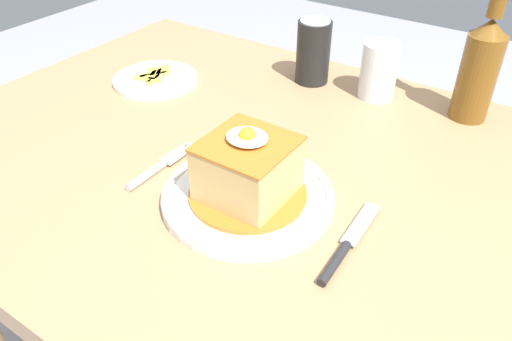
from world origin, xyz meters
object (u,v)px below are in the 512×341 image
Objects in this scene: main_plate at (248,195)px; drinking_glass at (376,74)px; side_plate_fries at (156,79)px; knife at (343,251)px; fork at (156,169)px; soda_can at (313,52)px; beer_bottle_amber at (481,65)px.

drinking_glass reaches higher than main_plate.
drinking_glass is (0.02, 0.40, 0.04)m from main_plate.
knife is at bearing -23.48° from side_plate_fries.
side_plate_fries is at bearing 133.44° from fork.
side_plate_fries is (-0.26, -0.18, -0.06)m from soda_can.
side_plate_fries is at bearing 156.52° from knife.
main_plate is 0.41m from soda_can.
drinking_glass is (-0.14, 0.42, 0.04)m from knife.
soda_can is (-0.27, 0.41, 0.06)m from knife.
main_plate is 0.46m from beer_bottle_amber.
beer_bottle_amber is at bearing 85.98° from knife.
beer_bottle_amber reaches higher than side_plate_fries.
knife is 0.97× the size of side_plate_fries.
beer_bottle_amber reaches higher than fork.
fork is 1.14× the size of soda_can.
drinking_glass is 0.62× the size of side_plate_fries.
knife is (0.31, 0.00, 0.00)m from fork.
fork is 0.56m from beer_bottle_amber.
fork is at bearing -128.09° from beer_bottle_amber.
beer_bottle_amber is (0.19, 0.41, 0.09)m from main_plate.
main_plate is at bearing -114.31° from beer_bottle_amber.
fork is 0.83× the size of side_plate_fries.
main_plate is at bearing 7.92° from fork.
beer_bottle_amber is 1.56× the size of side_plate_fries.
soda_can reaches higher than drinking_glass.
main_plate is at bearing -92.35° from drinking_glass.
knife is 1.58× the size of drinking_glass.
knife is 0.58m from side_plate_fries.
main_plate reaches higher than side_plate_fries.
side_plate_fries is (-0.37, 0.21, -0.00)m from main_plate.
soda_can reaches higher than side_plate_fries.
drinking_glass is at bearing 4.14° from soda_can.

